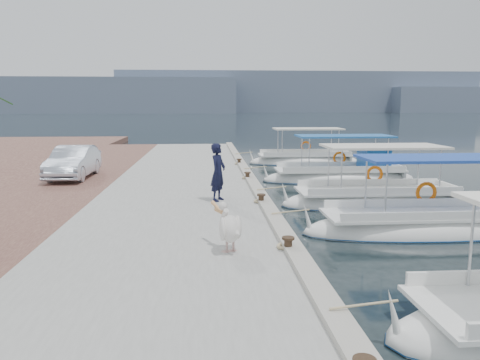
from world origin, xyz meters
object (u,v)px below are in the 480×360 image
object	(u,v)px
fishing_caique_d	(341,177)
pelican	(229,227)
fishing_caique_e	(304,161)
fishing_caique_b	(431,228)
parked_car	(73,162)
fisherman	(218,172)
fishing_caique_c	(376,202)

from	to	relation	value
fishing_caique_d	pelican	distance (m)	13.73
fishing_caique_d	fishing_caique_e	world-z (taller)	same
fishing_caique_b	parked_car	xyz separation A→B (m)	(-12.36, 8.08, 1.08)
fishing_caique_b	fishing_caique_d	size ratio (longest dim) A/B	1.01
fishing_caique_b	fishing_caique_e	distance (m)	16.23
fishing_caique_b	pelican	world-z (taller)	fishing_caique_b
fishing_caique_b	parked_car	size ratio (longest dim) A/B	1.80
pelican	parked_car	xyz separation A→B (m)	(-6.31, 10.95, 0.16)
fishing_caique_b	pelican	size ratio (longest dim) A/B	5.70
parked_car	fisherman	bearing A→B (deg)	-40.55
fishing_caique_b	fishing_caique_c	xyz separation A→B (m)	(-0.24, 3.78, -0.00)
fishing_caique_c	fisherman	distance (m)	6.16
fishing_caique_b	pelican	xyz separation A→B (m)	(-6.05, -2.87, 0.92)
fishing_caique_b	fishing_caique_e	size ratio (longest dim) A/B	1.08
fishing_caique_e	fisherman	bearing A→B (deg)	-113.31
fishing_caique_c	fishing_caique_b	bearing A→B (deg)	-86.37
fishing_caique_d	fisherman	bearing A→B (deg)	-132.70
fishing_caique_e	parked_car	distance (m)	14.60
fishing_caique_e	pelican	size ratio (longest dim) A/B	5.26
fishing_caique_b	fisherman	distance (m)	6.82
fishing_caique_d	pelican	xyz separation A→B (m)	(-6.13, -12.26, 0.86)
fishing_caique_b	fishing_caique_d	distance (m)	9.39
fishing_caique_d	fisherman	size ratio (longest dim) A/B	3.92
fishing_caique_c	fishing_caique_d	distance (m)	5.62
fishing_caique_b	parked_car	world-z (taller)	fishing_caique_b
pelican	fisherman	xyz separation A→B (m)	(-0.09, 5.52, 0.42)
fishing_caique_b	fishing_caique_d	world-z (taller)	same
fishing_caique_d	pelican	bearing A→B (deg)	-116.57
fishing_caique_c	fishing_caique_e	size ratio (longest dim) A/B	1.01
fishing_caique_c	fisherman	size ratio (longest dim) A/B	3.70
fishing_caique_c	fisherman	world-z (taller)	fisherman
fishing_caique_b	fisherman	bearing A→B (deg)	156.69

